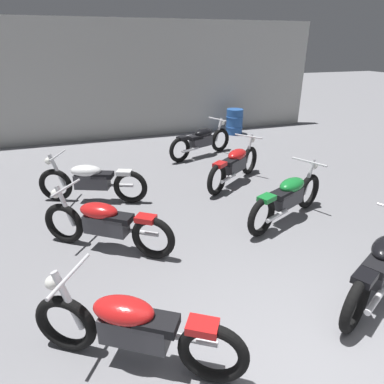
{
  "coord_description": "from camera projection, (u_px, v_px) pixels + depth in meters",
  "views": [
    {
      "loc": [
        -1.76,
        -1.57,
        2.92
      ],
      "look_at": [
        0.0,
        3.53,
        0.55
      ],
      "focal_mm": 31.89,
      "sensor_mm": 36.0,
      "label": 1
    }
  ],
  "objects": [
    {
      "name": "motorcycle_right_row_2",
      "position": [
        235.0,
        164.0,
        7.53
      ],
      "size": [
        1.82,
        1.37,
        0.97
      ],
      "color": "black",
      "rests_on": "ground"
    },
    {
      "name": "motorcycle_right_row_0",
      "position": [
        382.0,
        265.0,
        4.12
      ],
      "size": [
        1.99,
        1.13,
        0.97
      ],
      "color": "black",
      "rests_on": "ground"
    },
    {
      "name": "motorcycle_right_row_1",
      "position": [
        288.0,
        197.0,
        5.94
      ],
      "size": [
        2.02,
        1.07,
        0.97
      ],
      "color": "black",
      "rests_on": "ground"
    },
    {
      "name": "motorcycle_left_row_1",
      "position": [
        105.0,
        223.0,
        5.07
      ],
      "size": [
        1.83,
        1.36,
        0.97
      ],
      "color": "black",
      "rests_on": "ground"
    },
    {
      "name": "motorcycle_left_row_0",
      "position": [
        134.0,
        328.0,
        3.21
      ],
      "size": [
        1.88,
        1.27,
        0.97
      ],
      "color": "black",
      "rests_on": "ground"
    },
    {
      "name": "motorcycle_right_row_3",
      "position": [
        201.0,
        140.0,
        9.35
      ],
      "size": [
        2.06,
        1.0,
        0.97
      ],
      "color": "black",
      "rests_on": "ground"
    },
    {
      "name": "oil_drum",
      "position": [
        234.0,
        122.0,
        11.69
      ],
      "size": [
        0.59,
        0.59,
        0.85
      ],
      "color": "#23519E",
      "rests_on": "ground"
    },
    {
      "name": "back_wall",
      "position": [
        128.0,
        81.0,
        10.84
      ],
      "size": [
        13.05,
        0.24,
        3.6
      ],
      "primitive_type": "cube",
      "color": "#B2B2AD",
      "rests_on": "ground"
    },
    {
      "name": "motorcycle_left_row_2",
      "position": [
        91.0,
        180.0,
        6.64
      ],
      "size": [
        2.04,
        1.03,
        0.97
      ],
      "color": "black",
      "rests_on": "ground"
    }
  ]
}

